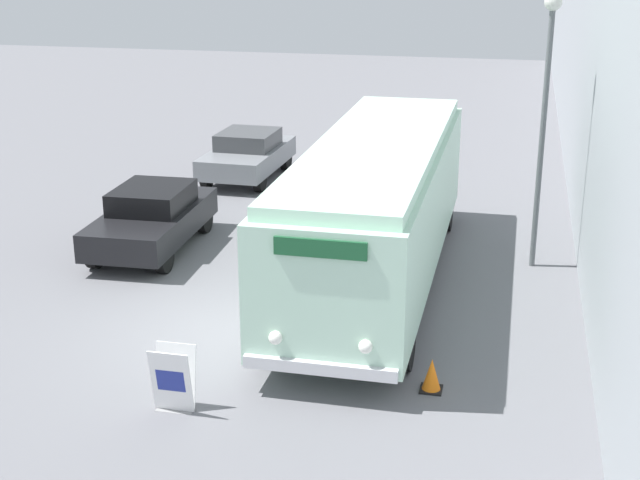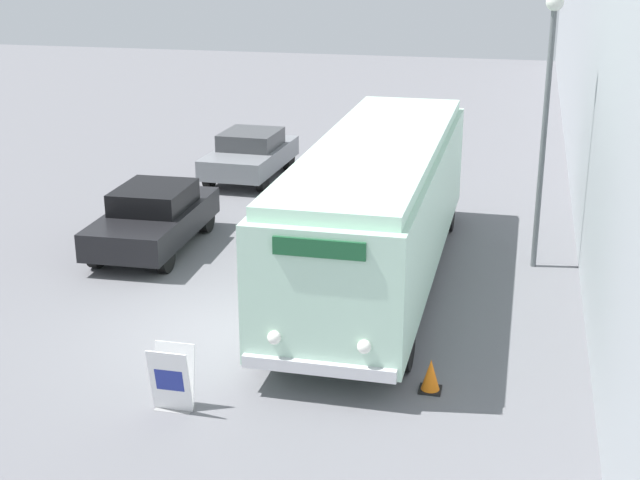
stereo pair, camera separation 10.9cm
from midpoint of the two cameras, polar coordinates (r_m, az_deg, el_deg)
ground_plane at (r=16.43m, az=-6.23°, el=-6.08°), size 80.00×80.00×0.00m
building_wall_right at (r=24.36m, az=16.55°, el=9.60°), size 0.30×60.00×6.57m
vintage_bus at (r=18.24m, az=3.48°, el=2.36°), size 2.57×10.56×3.04m
sign_board at (r=13.88m, az=-9.60°, el=-8.84°), size 0.64×0.39×1.05m
streetlamp at (r=19.25m, az=14.10°, el=9.15°), size 0.36×0.36×5.82m
parked_car_near at (r=20.87m, az=-10.84°, el=1.42°), size 1.98×4.27×1.46m
parked_car_mid at (r=26.70m, az=-4.76°, el=5.50°), size 1.97×4.05×1.41m
traffic_cone at (r=14.46m, az=6.94°, el=-8.58°), size 0.36×0.36×0.55m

